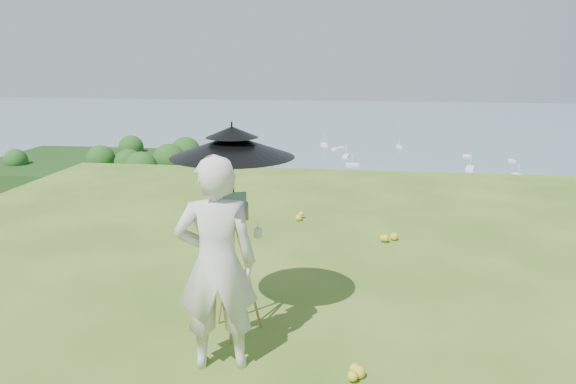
# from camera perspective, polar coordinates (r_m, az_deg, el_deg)

# --- Properties ---
(ground) EXTENTS (14.00, 14.00, 0.00)m
(ground) POSITION_cam_1_polar(r_m,az_deg,el_deg) (6.48, 7.57, -10.14)
(ground) COLOR #395F1B
(ground) RESTS_ON ground
(shoreline_tier) EXTENTS (170.00, 28.00, 8.00)m
(shoreline_tier) POSITION_cam_1_polar(r_m,az_deg,el_deg) (89.67, 7.26, -11.89)
(shoreline_tier) COLOR #71685A
(shoreline_tier) RESTS_ON bay_water
(bay_water) EXTENTS (700.00, 700.00, 0.00)m
(bay_water) POSITION_cam_1_polar(r_m,az_deg,el_deg) (248.64, 7.81, 5.14)
(bay_water) COLOR slate
(bay_water) RESTS_ON ground
(peninsula) EXTENTS (90.00, 60.00, 12.00)m
(peninsula) POSITION_cam_1_polar(r_m,az_deg,el_deg) (180.33, -16.87, 3.05)
(peninsula) COLOR #11350E
(peninsula) RESTS_ON bay_water
(slope_trees) EXTENTS (110.00, 50.00, 6.00)m
(slope_trees) POSITION_cam_1_polar(r_m,az_deg,el_deg) (44.55, 7.36, -9.66)
(slope_trees) COLOR #1D4D17
(slope_trees) RESTS_ON forest_slope
(harbor_town) EXTENTS (110.00, 22.00, 5.00)m
(harbor_town) POSITION_cam_1_polar(r_m,az_deg,el_deg) (87.06, 7.39, -8.02)
(harbor_town) COLOR silver
(harbor_town) RESTS_ON shoreline_tier
(moored_boats) EXTENTS (140.00, 140.00, 0.70)m
(moored_boats) POSITION_cam_1_polar(r_m,az_deg,el_deg) (171.27, 3.51, 1.49)
(moored_boats) COLOR white
(moored_boats) RESTS_ON bay_water
(wildflowers) EXTENTS (10.00, 10.50, 0.12)m
(wildflowers) POSITION_cam_1_polar(r_m,az_deg,el_deg) (6.68, 7.61, -8.80)
(wildflowers) COLOR gold
(wildflowers) RESTS_ON ground
(painter) EXTENTS (0.75, 0.58, 1.85)m
(painter) POSITION_cam_1_polar(r_m,az_deg,el_deg) (4.72, -7.26, -7.28)
(painter) COLOR beige
(painter) RESTS_ON ground
(field_easel) EXTENTS (0.67, 0.67, 1.40)m
(field_easel) POSITION_cam_1_polar(r_m,az_deg,el_deg) (5.35, -5.42, -7.20)
(field_easel) COLOR #8F603C
(field_easel) RESTS_ON ground
(sun_umbrella) EXTENTS (1.30, 1.30, 0.88)m
(sun_umbrella) POSITION_cam_1_polar(r_m,az_deg,el_deg) (5.13, -5.63, 2.26)
(sun_umbrella) COLOR black
(sun_umbrella) RESTS_ON field_easel
(painter_cap) EXTENTS (0.23, 0.26, 0.10)m
(painter_cap) POSITION_cam_1_polar(r_m,az_deg,el_deg) (4.48, -7.59, 3.15)
(painter_cap) COLOR #D37477
(painter_cap) RESTS_ON painter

